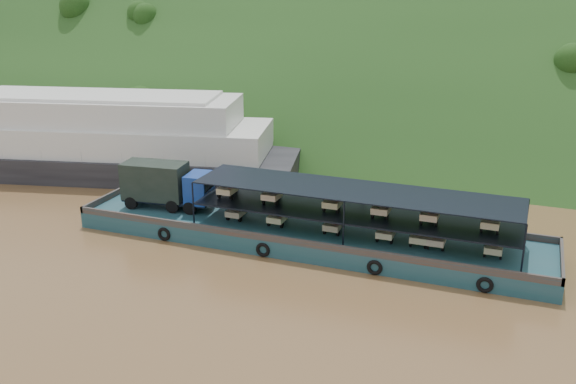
% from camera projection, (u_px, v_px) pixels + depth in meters
% --- Properties ---
extents(ground, '(160.00, 160.00, 0.00)m').
position_uv_depth(ground, '(299.00, 249.00, 46.32)').
color(ground, brown).
rests_on(ground, ground).
extents(hillside, '(140.00, 39.60, 39.60)m').
position_uv_depth(hillside, '(400.00, 138.00, 78.14)').
color(hillside, '#1B3C15').
rests_on(hillside, ground).
extents(cargo_barge, '(35.00, 7.18, 4.81)m').
position_uv_depth(cargo_barge, '(292.00, 225.00, 47.55)').
color(cargo_barge, '#144149').
rests_on(cargo_barge, ground).
extents(passenger_ferry, '(40.47, 18.65, 7.95)m').
position_uv_depth(passenger_ferry, '(100.00, 139.00, 63.34)').
color(passenger_ferry, black).
rests_on(passenger_ferry, ground).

